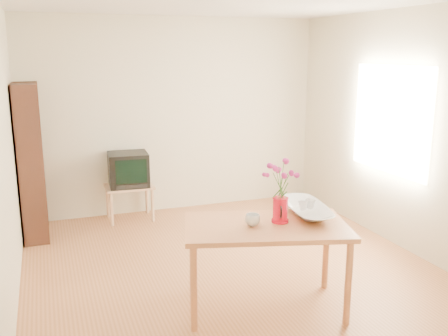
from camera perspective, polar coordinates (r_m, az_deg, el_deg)
name	(u,v)px	position (r m, az deg, el deg)	size (l,w,h in m)	color
room	(238,143)	(4.69, 1.57, 2.85)	(4.50, 4.50, 4.50)	#995C36
table	(266,234)	(4.18, 4.84, -7.56)	(1.50, 1.10, 0.75)	#AD643B
tv_stand	(129,191)	(6.57, -10.78, -2.58)	(0.60, 0.45, 0.46)	tan
bookshelf	(31,167)	(6.18, -21.16, 0.10)	(0.28, 0.70, 1.80)	black
pitcher	(280,211)	(4.19, 6.43, -4.89)	(0.14, 0.21, 0.22)	red
flowers	(281,178)	(4.11, 6.54, -1.18)	(0.25, 0.25, 0.35)	#D33194
mug	(253,220)	(4.10, 3.28, -5.95)	(0.12, 0.12, 0.10)	white
bowl	(307,188)	(4.39, 9.51, -2.29)	(0.50, 0.50, 0.47)	white
teacup_a	(303,194)	(4.39, 9.03, -2.93)	(0.07, 0.07, 0.06)	white
teacup_b	(311,192)	(4.44, 9.87, -2.72)	(0.07, 0.07, 0.07)	white
television	(128,169)	(6.51, -10.90, -0.07)	(0.52, 0.49, 0.43)	black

